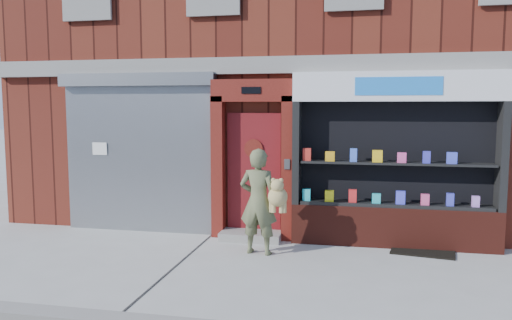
# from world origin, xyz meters

# --- Properties ---
(ground) EXTENTS (80.00, 80.00, 0.00)m
(ground) POSITION_xyz_m (0.00, 0.00, 0.00)
(ground) COLOR #9E9E99
(ground) RESTS_ON ground
(building) EXTENTS (12.00, 8.16, 8.00)m
(building) POSITION_xyz_m (-0.00, 5.99, 4.00)
(building) COLOR #501A12
(building) RESTS_ON ground
(shutter_bay) EXTENTS (3.10, 0.30, 3.04)m
(shutter_bay) POSITION_xyz_m (-3.00, 1.93, 1.72)
(shutter_bay) COLOR gray
(shutter_bay) RESTS_ON ground
(red_door_bay) EXTENTS (1.52, 0.58, 2.90)m
(red_door_bay) POSITION_xyz_m (-0.75, 1.86, 1.46)
(red_door_bay) COLOR #50130D
(red_door_bay) RESTS_ON ground
(pharmacy_bay) EXTENTS (3.50, 0.41, 3.00)m
(pharmacy_bay) POSITION_xyz_m (1.75, 1.81, 1.37)
(pharmacy_bay) COLOR #561C14
(pharmacy_bay) RESTS_ON ground
(woman) EXTENTS (0.83, 0.49, 1.74)m
(woman) POSITION_xyz_m (-0.42, 0.89, 0.88)
(woman) COLOR #5B603F
(woman) RESTS_ON ground
(doormat) EXTENTS (1.11, 0.87, 0.03)m
(doormat) POSITION_xyz_m (2.22, 1.55, 0.01)
(doormat) COLOR black
(doormat) RESTS_ON ground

